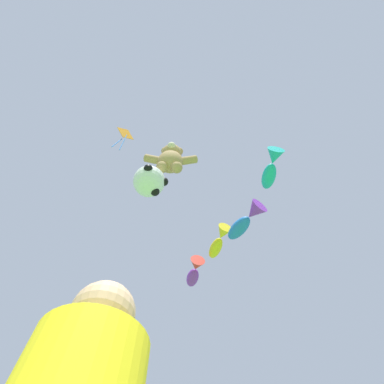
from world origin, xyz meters
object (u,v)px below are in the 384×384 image
fish_kite_teal (271,167)px  diamond_kite (124,136)px  fish_kite_violet (194,271)px  soccer_ball_kite (149,181)px  fish_kite_cobalt (246,220)px  fish_kite_goldfin (219,241)px  teddy_bear_kite (171,159)px

fish_kite_teal → diamond_kite: size_ratio=0.60×
fish_kite_violet → diamond_kite: bearing=-121.3°
soccer_ball_kite → diamond_kite: diamond_kite is taller
soccer_ball_kite → fish_kite_cobalt: (3.07, 2.13, 1.54)m
fish_kite_goldfin → diamond_kite: bearing=-139.3°
teddy_bear_kite → fish_kite_violet: (0.89, 5.58, 1.16)m
fish_kite_cobalt → fish_kite_goldfin: bearing=113.2°
fish_kite_cobalt → fish_kite_teal: bearing=-70.8°
fish_kite_violet → fish_kite_cobalt: bearing=-63.2°
teddy_bear_kite → soccer_ball_kite: 1.55m
fish_kite_teal → fish_kite_violet: size_ratio=0.92×
diamond_kite → fish_kite_teal: bearing=-1.3°
teddy_bear_kite → fish_kite_teal: bearing=5.7°
fish_kite_violet → fish_kite_goldfin: bearing=-59.5°
soccer_ball_kite → fish_kite_teal: fish_kite_teal is taller
fish_kite_goldfin → fish_kite_violet: size_ratio=1.07×
teddy_bear_kite → fish_kite_cobalt: bearing=40.4°
teddy_bear_kite → fish_kite_violet: fish_kite_violet is taller
fish_kite_cobalt → fish_kite_violet: bearing=116.8°
fish_kite_goldfin → diamond_kite: (-4.09, -3.51, 2.55)m
fish_kite_teal → fish_kite_violet: (-2.36, 5.26, 0.82)m
diamond_kite → fish_kite_violet: bearing=58.7°
soccer_ball_kite → fish_kite_violet: (1.37, 5.50, 2.64)m
fish_kite_goldfin → fish_kite_violet: (-0.96, 1.63, -0.03)m
soccer_ball_kite → fish_kite_goldfin: bearing=59.0°
fish_kite_teal → fish_kite_cobalt: 2.02m
fish_kite_goldfin → soccer_ball_kite: bearing=-121.0°
teddy_bear_kite → fish_kite_violet: size_ratio=1.07×
teddy_bear_kite → diamond_kite: bearing=168.8°
soccer_ball_kite → fish_kite_cobalt: fish_kite_cobalt is taller
teddy_bear_kite → diamond_kite: 4.38m
fish_kite_teal → diamond_kite: bearing=178.7°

